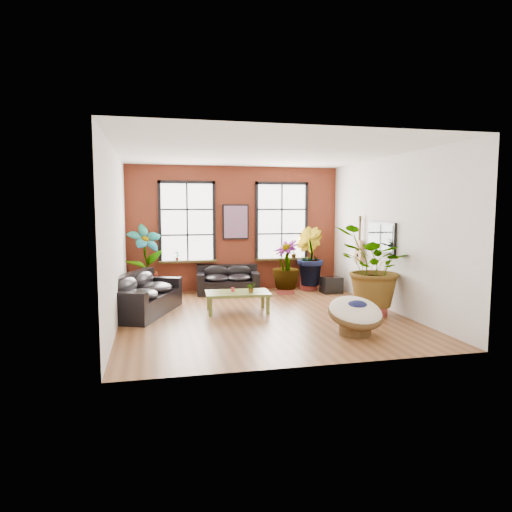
{
  "coord_description": "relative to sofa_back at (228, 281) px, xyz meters",
  "views": [
    {
      "loc": [
        -2.28,
        -9.46,
        2.33
      ],
      "look_at": [
        0.0,
        0.6,
        1.25
      ],
      "focal_mm": 32.0,
      "sensor_mm": 36.0,
      "label": 1
    }
  ],
  "objects": [
    {
      "name": "room",
      "position": [
        0.3,
        -2.65,
        1.4
      ],
      "size": [
        6.04,
        6.54,
        3.54
      ],
      "color": "brown",
      "rests_on": "ground"
    },
    {
      "name": "sofa_back",
      "position": [
        0.0,
        0.0,
        0.0
      ],
      "size": [
        1.75,
        0.97,
        0.77
      ],
      "rotation": [
        0.0,
        0.0,
        -0.1
      ],
      "color": "black",
      "rests_on": "ground"
    },
    {
      "name": "sofa_left",
      "position": [
        -2.24,
        -2.01,
        0.06
      ],
      "size": [
        1.73,
        2.44,
        0.89
      ],
      "rotation": [
        0.0,
        0.0,
        1.18
      ],
      "color": "black",
      "rests_on": "ground"
    },
    {
      "name": "coffee_table",
      "position": [
        -0.15,
        -2.31,
        0.06
      ],
      "size": [
        1.47,
        0.9,
        0.55
      ],
      "rotation": [
        0.0,
        0.0,
        -0.06
      ],
      "color": "#505E22",
      "rests_on": "ground"
    },
    {
      "name": "papasan_chair",
      "position": [
        1.63,
        -4.62,
        0.04
      ],
      "size": [
        1.07,
        1.09,
        0.76
      ],
      "rotation": [
        0.0,
        0.0,
        0.06
      ],
      "color": "brown",
      "rests_on": "ground"
    },
    {
      "name": "poster",
      "position": [
        0.3,
        0.38,
        1.6
      ],
      "size": [
        0.74,
        0.06,
        0.98
      ],
      "color": "black",
      "rests_on": "room"
    },
    {
      "name": "tv_wall_unit",
      "position": [
        3.23,
        -2.2,
        1.19
      ],
      "size": [
        0.13,
        1.86,
        1.2
      ],
      "color": "black",
      "rests_on": "room"
    },
    {
      "name": "media_box",
      "position": [
        2.8,
        -0.57,
        -0.13
      ],
      "size": [
        0.55,
        0.47,
        0.44
      ],
      "rotation": [
        0.0,
        0.0,
        0.05
      ],
      "color": "black",
      "rests_on": "ground"
    },
    {
      "name": "pot_back_left",
      "position": [
        -2.18,
        -0.11,
        -0.15
      ],
      "size": [
        0.72,
        0.72,
        0.4
      ],
      "rotation": [
        0.0,
        0.0,
        -0.41
      ],
      "color": "maroon",
      "rests_on": "ground"
    },
    {
      "name": "pot_back_right",
      "position": [
        2.35,
        0.03,
        -0.17
      ],
      "size": [
        0.56,
        0.56,
        0.35
      ],
      "rotation": [
        0.0,
        0.0,
        0.17
      ],
      "color": "maroon",
      "rests_on": "ground"
    },
    {
      "name": "pot_right_wall",
      "position": [
        2.72,
        -3.26,
        -0.14
      ],
      "size": [
        0.57,
        0.57,
        0.41
      ],
      "rotation": [
        0.0,
        0.0,
        0.02
      ],
      "color": "maroon",
      "rests_on": "ground"
    },
    {
      "name": "pot_mid",
      "position": [
        1.54,
        -0.38,
        -0.16
      ],
      "size": [
        0.63,
        0.63,
        0.37
      ],
      "rotation": [
        0.0,
        0.0,
        -0.3
      ],
      "color": "maroon",
      "rests_on": "ground"
    },
    {
      "name": "floor_plant_back_left",
      "position": [
        -2.18,
        -0.09,
        0.69
      ],
      "size": [
        1.11,
        0.96,
        1.78
      ],
      "primitive_type": "imported",
      "rotation": [
        0.0,
        0.0,
        0.42
      ],
      "color": "#164311",
      "rests_on": "ground"
    },
    {
      "name": "floor_plant_back_right",
      "position": [
        2.33,
        -0.01,
        0.63
      ],
      "size": [
        0.92,
        1.05,
        1.66
      ],
      "primitive_type": "imported",
      "rotation": [
        0.0,
        0.0,
        1.79
      ],
      "color": "#164311",
      "rests_on": "ground"
    },
    {
      "name": "floor_plant_right_wall",
      "position": [
        2.69,
        -3.23,
        0.71
      ],
      "size": [
        2.12,
        2.05,
        1.8
      ],
      "primitive_type": "imported",
      "rotation": [
        0.0,
        0.0,
        3.71
      ],
      "color": "#164311",
      "rests_on": "ground"
    },
    {
      "name": "floor_plant_mid",
      "position": [
        1.54,
        -0.42,
        0.46
      ],
      "size": [
        1.0,
        1.0,
        1.33
      ],
      "primitive_type": "imported",
      "rotation": [
        0.0,
        0.0,
        5.19
      ],
      "color": "#164311",
      "rests_on": "ground"
    },
    {
      "name": "table_plant",
      "position": [
        0.14,
        -2.43,
        0.22
      ],
      "size": [
        0.24,
        0.22,
        0.23
      ],
      "primitive_type": "imported",
      "rotation": [
        0.0,
        0.0,
        0.26
      ],
      "color": "#164311",
      "rests_on": "coffee_table"
    },
    {
      "name": "sill_plant_left",
      "position": [
        -1.35,
        0.33,
        0.69
      ],
      "size": [
        0.17,
        0.17,
        0.27
      ],
      "primitive_type": "imported",
      "rotation": [
        0.0,
        0.0,
        0.79
      ],
      "color": "#164311",
      "rests_on": "room"
    },
    {
      "name": "sill_plant_right",
      "position": [
        2.0,
        0.33,
        0.69
      ],
      "size": [
        0.19,
        0.19,
        0.27
      ],
      "primitive_type": "imported",
      "rotation": [
        0.0,
        0.0,
        3.49
      ],
      "color": "#164311",
      "rests_on": "room"
    }
  ]
}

